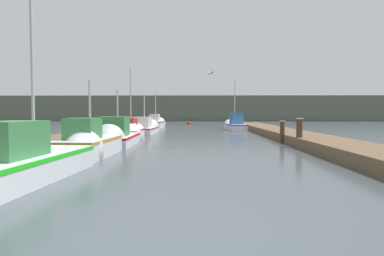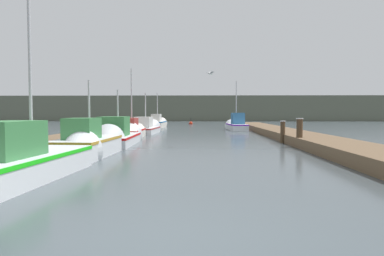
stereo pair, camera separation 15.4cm
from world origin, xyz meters
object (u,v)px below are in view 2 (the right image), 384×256
(fishing_boat_4, at_px, (146,128))
(mooring_piling_0, at_px, (300,133))
(fishing_boat_0, at_px, (39,158))
(fishing_boat_2, at_px, (120,136))
(channel_buoy, at_px, (191,123))
(fishing_boat_5, at_px, (236,125))
(fishing_boat_1, at_px, (92,143))
(seagull_lead, at_px, (210,73))
(fishing_boat_6, at_px, (158,123))
(mooring_piling_2, at_px, (283,132))
(fishing_boat_3, at_px, (132,131))

(fishing_boat_4, bearing_deg, mooring_piling_0, -48.42)
(fishing_boat_0, xyz_separation_m, fishing_boat_2, (0.02, 9.03, -0.04))
(channel_buoy, bearing_deg, fishing_boat_5, -72.02)
(fishing_boat_1, bearing_deg, fishing_boat_5, 69.54)
(channel_buoy, distance_m, seagull_lead, 29.70)
(fishing_boat_2, distance_m, fishing_boat_6, 18.84)
(fishing_boat_1, distance_m, mooring_piling_2, 10.12)
(fishing_boat_6, relative_size, seagull_lead, 9.20)
(mooring_piling_2, relative_size, channel_buoy, 1.22)
(fishing_boat_4, height_order, fishing_boat_5, fishing_boat_5)
(fishing_boat_3, bearing_deg, fishing_boat_0, -91.06)
(fishing_boat_3, height_order, channel_buoy, fishing_boat_3)
(fishing_boat_0, distance_m, fishing_boat_3, 13.52)
(fishing_boat_5, xyz_separation_m, mooring_piling_0, (1.38, -15.68, 0.22))
(fishing_boat_2, distance_m, mooring_piling_2, 8.74)
(fishing_boat_1, bearing_deg, fishing_boat_3, 93.22)
(fishing_boat_1, relative_size, channel_buoy, 4.77)
(fishing_boat_3, distance_m, mooring_piling_0, 11.14)
(fishing_boat_1, xyz_separation_m, fishing_boat_3, (-0.22, 9.12, -0.05))
(fishing_boat_0, bearing_deg, channel_buoy, 88.99)
(fishing_boat_6, height_order, channel_buoy, fishing_boat_6)
(fishing_boat_4, bearing_deg, seagull_lead, -63.51)
(fishing_boat_3, height_order, seagull_lead, fishing_boat_3)
(fishing_boat_5, distance_m, mooring_piling_2, 13.46)
(fishing_boat_4, bearing_deg, fishing_boat_1, -88.09)
(mooring_piling_2, xyz_separation_m, seagull_lead, (-3.97, -1.87, 2.95))
(fishing_boat_1, height_order, fishing_boat_4, fishing_boat_4)
(fishing_boat_0, bearing_deg, seagull_lead, 61.58)
(seagull_lead, bearing_deg, fishing_boat_6, -13.38)
(mooring_piling_0, distance_m, channel_buoy, 30.45)
(fishing_boat_0, height_order, fishing_boat_6, fishing_boat_0)
(fishing_boat_1, bearing_deg, fishing_boat_2, 91.75)
(mooring_piling_2, bearing_deg, fishing_boat_0, -132.62)
(fishing_boat_2, height_order, seagull_lead, seagull_lead)
(fishing_boat_5, distance_m, channel_buoy, 14.90)
(channel_buoy, bearing_deg, fishing_boat_6, -109.78)
(fishing_boat_4, distance_m, fishing_boat_6, 9.82)
(fishing_boat_3, xyz_separation_m, mooring_piling_2, (8.95, -4.01, 0.19))
(seagull_lead, bearing_deg, fishing_boat_3, 12.78)
(mooring_piling_0, bearing_deg, seagull_lead, 174.54)
(fishing_boat_3, distance_m, fishing_boat_6, 14.35)
(fishing_boat_0, relative_size, fishing_boat_5, 1.12)
(seagull_lead, bearing_deg, channel_buoy, -24.04)
(fishing_boat_4, height_order, channel_buoy, fishing_boat_4)
(fishing_boat_3, bearing_deg, channel_buoy, 80.31)
(fishing_boat_1, height_order, fishing_boat_5, fishing_boat_5)
(fishing_boat_6, height_order, mooring_piling_2, fishing_boat_6)
(fishing_boat_6, bearing_deg, fishing_boat_1, -87.42)
(fishing_boat_5, bearing_deg, mooring_piling_2, -89.17)
(fishing_boat_0, relative_size, fishing_boat_2, 1.05)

